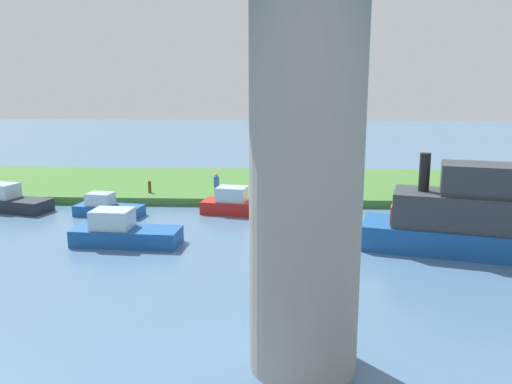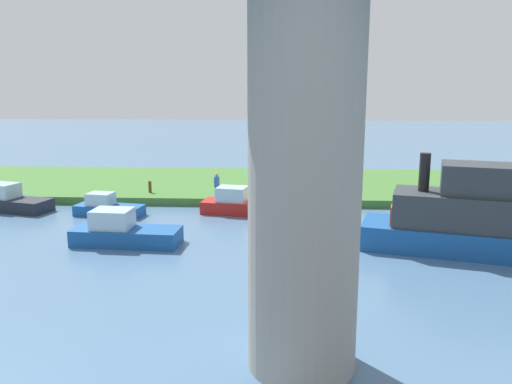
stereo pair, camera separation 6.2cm
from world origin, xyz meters
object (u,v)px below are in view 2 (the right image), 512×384
at_px(bridge_pylon, 305,180).
at_px(motorboat_red, 470,217).
at_px(houseboat_blue, 123,232).
at_px(person_on_bank, 217,184).
at_px(pontoon_yellow, 240,204).
at_px(mooring_post, 150,187).
at_px(skiff_small, 107,207).
at_px(riverboat_paddlewheel, 10,201).

relative_size(bridge_pylon, motorboat_red, 1.11).
xyz_separation_m(motorboat_red, houseboat_blue, (15.80, -0.39, -1.04)).
xyz_separation_m(bridge_pylon, person_on_bank, (4.77, -19.50, -3.87)).
bearing_deg(motorboat_red, person_on_bank, -37.36).
bearing_deg(bridge_pylon, houseboat_blue, -52.08).
bearing_deg(bridge_pylon, pontoon_yellow, -79.57).
relative_size(mooring_post, houseboat_blue, 0.15).
height_order(houseboat_blue, skiff_small, houseboat_blue).
bearing_deg(pontoon_yellow, person_on_bank, -59.83).
bearing_deg(pontoon_yellow, skiff_small, 6.30).
relative_size(pontoon_yellow, skiff_small, 1.20).
bearing_deg(pontoon_yellow, riverboat_paddlewheel, -0.27).
bearing_deg(skiff_small, motorboat_red, 162.63).
bearing_deg(person_on_bank, mooring_post, -3.89).
bearing_deg(mooring_post, riverboat_paddlewheel, 22.60).
height_order(riverboat_paddlewheel, pontoon_yellow, riverboat_paddlewheel).
distance_m(houseboat_blue, pontoon_yellow, 7.97).
height_order(bridge_pylon, pontoon_yellow, bridge_pylon).
height_order(pontoon_yellow, skiff_small, pontoon_yellow).
height_order(riverboat_paddlewheel, skiff_small, riverboat_paddlewheel).
distance_m(bridge_pylon, motorboat_red, 13.06).
xyz_separation_m(mooring_post, houseboat_blue, (-1.15, 9.48, -0.28)).
distance_m(mooring_post, pontoon_yellow, 6.97).
distance_m(riverboat_paddlewheel, pontoon_yellow, 13.85).
bearing_deg(riverboat_paddlewheel, bridge_pylon, 135.52).
bearing_deg(person_on_bank, skiff_small, 33.01).
xyz_separation_m(houseboat_blue, skiff_small, (2.60, -5.37, -0.13)).
bearing_deg(person_on_bank, pontoon_yellow, 120.17).
bearing_deg(motorboat_red, riverboat_paddlewheel, -15.12).
height_order(bridge_pylon, riverboat_paddlewheel, bridge_pylon).
bearing_deg(houseboat_blue, skiff_small, -64.15).
height_order(bridge_pylon, motorboat_red, bridge_pylon).
distance_m(bridge_pylon, mooring_post, 22.23).
relative_size(houseboat_blue, pontoon_yellow, 1.04).
bearing_deg(mooring_post, bridge_pylon, 114.89).
height_order(bridge_pylon, mooring_post, bridge_pylon).
height_order(person_on_bank, riverboat_paddlewheel, person_on_bank).
distance_m(pontoon_yellow, skiff_small, 7.65).
relative_size(mooring_post, motorboat_red, 0.08).
relative_size(bridge_pylon, mooring_post, 13.35).
bearing_deg(riverboat_paddlewheel, motorboat_red, 164.88).
bearing_deg(pontoon_yellow, bridge_pylon, 100.43).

